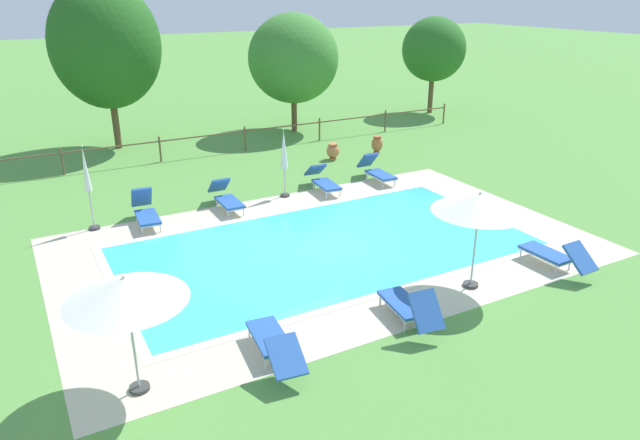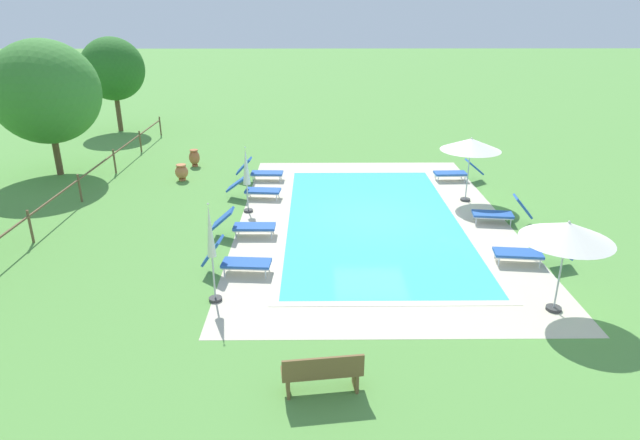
{
  "view_description": "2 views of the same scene",
  "coord_description": "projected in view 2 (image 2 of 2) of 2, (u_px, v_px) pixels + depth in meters",
  "views": [
    {
      "loc": [
        -7.18,
        -12.63,
        6.63
      ],
      "look_at": [
        0.05,
        0.5,
        0.6
      ],
      "focal_mm": 32.53,
      "sensor_mm": 36.0,
      "label": 1
    },
    {
      "loc": [
        -17.07,
        1.93,
        6.72
      ],
      "look_at": [
        -1.43,
        1.79,
        0.55
      ],
      "focal_mm": 30.44,
      "sensor_mm": 36.0,
      "label": 2
    }
  ],
  "objects": [
    {
      "name": "sun_lounger_north_end",
      "position": [
        255.0,
        189.0,
        20.24
      ],
      "size": [
        0.79,
        2.04,
        0.84
      ],
      "color": "#2856A8",
      "rests_on": "ground"
    },
    {
      "name": "ground_plane",
      "position": [
        372.0,
        219.0,
        18.36
      ],
      "size": [
        160.0,
        160.0,
        0.0
      ],
      "primitive_type": "plane",
      "color": "#599342"
    },
    {
      "name": "pool_coping_rim",
      "position": [
        372.0,
        219.0,
        18.36
      ],
      "size": [
        11.46,
        6.15,
        0.01
      ],
      "color": "beige",
      "rests_on": "ground"
    },
    {
      "name": "sun_lounger_south_near_corner",
      "position": [
        245.0,
        225.0,
        16.91
      ],
      "size": [
        0.62,
        1.96,
        0.89
      ],
      "color": "#2856A8",
      "rests_on": "ground"
    },
    {
      "name": "swimming_pool_water",
      "position": [
        372.0,
        219.0,
        18.36
      ],
      "size": [
        10.98,
        5.67,
        0.01
      ],
      "primitive_type": "cube",
      "color": "#42CCD6",
      "rests_on": "ground"
    },
    {
      "name": "wooden_bench_lawn_side",
      "position": [
        322.0,
        372.0,
        9.95
      ],
      "size": [
        0.63,
        1.54,
        0.87
      ],
      "color": "brown",
      "rests_on": "ground"
    },
    {
      "name": "tree_centre",
      "position": [
        113.0,
        69.0,
        30.17
      ],
      "size": [
        3.47,
        3.47,
        5.2
      ],
      "color": "brown",
      "rests_on": "ground"
    },
    {
      "name": "sun_lounger_north_mid",
      "position": [
        501.0,
        212.0,
        17.89
      ],
      "size": [
        0.84,
        1.94,
        0.97
      ],
      "color": "#2856A8",
      "rests_on": "ground"
    },
    {
      "name": "tree_east_mid",
      "position": [
        46.0,
        92.0,
        22.02
      ],
      "size": [
        4.31,
        4.31,
        5.58
      ],
      "color": "brown",
      "rests_on": "ground"
    },
    {
      "name": "patio_umbrella_closed_row_west",
      "position": [
        246.0,
        171.0,
        18.49
      ],
      "size": [
        0.32,
        0.32,
        2.34
      ],
      "color": "#383838",
      "rests_on": "ground"
    },
    {
      "name": "pool_deck_paving",
      "position": [
        372.0,
        219.0,
        18.36
      ],
      "size": [
        14.25,
        8.93,
        0.01
      ],
      "primitive_type": "cube",
      "color": "beige",
      "rests_on": "ground"
    },
    {
      "name": "terracotta_urn_near_fence",
      "position": [
        182.0,
        172.0,
        22.34
      ],
      "size": [
        0.53,
        0.53,
        0.68
      ],
      "color": "#C67547",
      "rests_on": "ground"
    },
    {
      "name": "sun_lounger_north_near_steps",
      "position": [
        237.0,
        260.0,
        14.51
      ],
      "size": [
        0.73,
        1.86,
        1.02
      ],
      "color": "#2856A8",
      "rests_on": "ground"
    },
    {
      "name": "patio_umbrella_open_foreground",
      "position": [
        567.0,
        232.0,
        12.14
      ],
      "size": [
        2.06,
        2.06,
        2.28
      ],
      "color": "#383838",
      "rests_on": "ground"
    },
    {
      "name": "sun_lounger_south_end",
      "position": [
        457.0,
        172.0,
        22.33
      ],
      "size": [
        0.65,
        1.99,
        0.87
      ],
      "color": "#2856A8",
      "rests_on": "ground"
    },
    {
      "name": "perimeter_fence",
      "position": [
        57.0,
        201.0,
        18.03
      ],
      "size": [
        25.96,
        0.08,
        1.05
      ],
      "color": "brown",
      "rests_on": "ground"
    },
    {
      "name": "patio_umbrella_closed_row_mid_west",
      "position": [
        211.0,
        241.0,
        12.71
      ],
      "size": [
        0.32,
        0.32,
        2.54
      ],
      "color": "#383838",
      "rests_on": "ground"
    },
    {
      "name": "sun_lounger_north_far",
      "position": [
        529.0,
        252.0,
        15.06
      ],
      "size": [
        0.84,
        2.11,
        0.75
      ],
      "color": "#2856A8",
      "rests_on": "ground"
    },
    {
      "name": "terracotta_urn_by_tree",
      "position": [
        194.0,
        157.0,
        24.3
      ],
      "size": [
        0.48,
        0.48,
        0.76
      ],
      "color": "#B7663D",
      "rests_on": "ground"
    },
    {
      "name": "sun_lounger_south_far",
      "position": [
        260.0,
        171.0,
        22.34
      ],
      "size": [
        0.67,
        1.92,
        0.95
      ],
      "color": "#2856A8",
      "rests_on": "ground"
    },
    {
      "name": "patio_umbrella_open_by_bench",
      "position": [
        471.0,
        145.0,
        19.36
      ],
      "size": [
        2.16,
        2.16,
        2.38
      ],
      "color": "#383838",
      "rests_on": "ground"
    }
  ]
}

